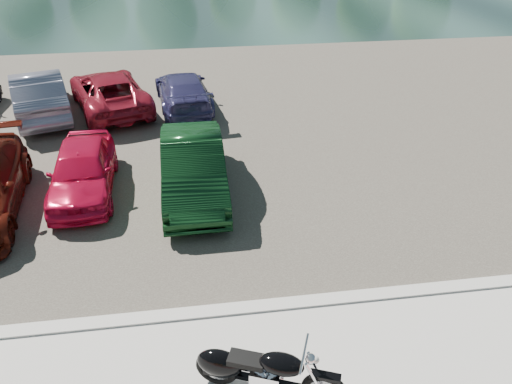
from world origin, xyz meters
TOP-DOWN VIEW (x-y plane):
  - kerb at (0.00, 2.00)m, footprint 60.00×0.30m
  - parking_lot at (0.00, 11.00)m, footprint 60.00×18.00m
  - motorcycle at (-0.19, 0.23)m, footprint 2.22×1.12m
  - car_4 at (-3.67, 6.80)m, footprint 1.68×3.84m
  - car_5 at (-0.90, 6.38)m, footprint 1.57×4.41m
  - car_9 at (-5.91, 12.30)m, footprint 2.87×4.89m
  - car_10 at (-3.62, 12.48)m, footprint 3.54×5.19m
  - car_11 at (-1.06, 12.31)m, footprint 2.20×4.41m

SIDE VIEW (x-z plane):
  - parking_lot at x=0.00m, z-range 0.00..0.04m
  - kerb at x=0.00m, z-range 0.00..0.14m
  - motorcycle at x=-0.19m, z-range 0.04..1.09m
  - car_11 at x=-1.06m, z-range 0.04..1.27m
  - car_4 at x=-3.67m, z-range 0.04..1.33m
  - car_10 at x=-3.62m, z-range 0.04..1.36m
  - car_5 at x=-0.90m, z-range 0.04..1.49m
  - car_9 at x=-5.91m, z-range 0.04..1.56m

